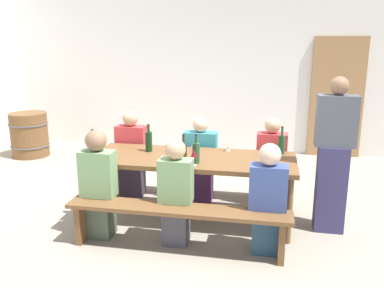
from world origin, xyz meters
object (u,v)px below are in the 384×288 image
at_px(tasting_table, 192,163).
at_px(seated_guest_far_2, 271,165).
at_px(seated_guest_far_0, 132,156).
at_px(standing_host, 333,159).
at_px(wine_glass_0, 192,148).
at_px(wine_glass_1, 228,143).
at_px(wine_bottle_3, 282,144).
at_px(wine_glass_3, 98,146).
at_px(bench_far, 203,170).
at_px(seated_guest_far_1, 200,162).
at_px(wine_bottle_0, 149,141).
at_px(wine_barrel, 29,135).
at_px(bench_near, 177,216).
at_px(seated_guest_near_2, 268,201).
at_px(wine_bottle_4, 93,147).
at_px(seated_guest_near_0, 99,186).
at_px(wooden_door, 337,98).
at_px(wine_bottle_1, 196,152).
at_px(wine_bottle_2, 183,154).
at_px(wine_glass_2, 194,154).
at_px(seated_guest_near_1, 176,194).

distance_m(tasting_table, seated_guest_far_2, 1.07).
relative_size(seated_guest_far_0, standing_host, 0.69).
relative_size(wine_glass_0, wine_glass_1, 1.29).
xyz_separation_m(wine_bottle_3, wine_glass_3, (-2.04, -0.48, -0.01)).
height_order(bench_far, seated_guest_far_1, seated_guest_far_1).
height_order(wine_bottle_0, wine_barrel, wine_bottle_0).
bearing_deg(bench_near, seated_guest_far_1, 90.27).
bearing_deg(seated_guest_near_2, seated_guest_far_0, 56.28).
bearing_deg(wine_bottle_4, seated_guest_far_1, 38.58).
height_order(bench_near, wine_bottle_4, wine_bottle_4).
relative_size(seated_guest_near_0, standing_host, 0.69).
distance_m(tasting_table, wine_bottle_3, 1.05).
relative_size(wine_bottle_0, standing_host, 0.19).
bearing_deg(bench_far, wine_bottle_0, -132.00).
bearing_deg(wooden_door, wine_glass_0, -121.24).
distance_m(tasting_table, wine_bottle_1, 0.30).
distance_m(wine_bottle_1, wine_glass_3, 1.14).
relative_size(wine_bottle_4, seated_guest_far_0, 0.28).
bearing_deg(seated_guest_far_1, wine_bottle_2, -1.26).
xyz_separation_m(tasting_table, seated_guest_near_2, (0.86, -0.59, -0.15)).
bearing_deg(seated_guest_near_2, wooden_door, -16.53).
height_order(seated_guest_far_2, standing_host, standing_host).
relative_size(wine_bottle_0, wine_glass_3, 2.05).
height_order(wine_bottle_3, seated_guest_near_2, seated_guest_near_2).
xyz_separation_m(wine_bottle_3, seated_guest_far_2, (-0.11, 0.27, -0.34)).
xyz_separation_m(tasting_table, wine_glass_2, (0.08, -0.32, 0.20)).
distance_m(wine_bottle_4, seated_guest_near_0, 0.51).
bearing_deg(seated_guest_far_2, wine_bottle_0, -72.25).
distance_m(seated_guest_near_0, seated_guest_far_0, 1.19).
bearing_deg(seated_guest_near_0, bench_near, -99.78).
distance_m(wine_bottle_4, wine_glass_2, 1.15).
bearing_deg(wine_bottle_0, wine_bottle_4, -143.20).
bearing_deg(tasting_table, wine_glass_2, -75.57).
bearing_deg(wine_glass_1, wine_glass_2, -113.24).
bearing_deg(tasting_table, wine_bottle_0, 165.67).
xyz_separation_m(bench_far, wine_bottle_3, (0.98, -0.42, 0.51)).
relative_size(bench_near, seated_guest_near_0, 1.92).
relative_size(wine_bottle_4, wine_glass_3, 2.06).
bearing_deg(wine_bottle_0, wooden_door, 50.19).
xyz_separation_m(bench_far, wine_glass_3, (-1.05, -0.90, 0.50)).
bearing_deg(wine_glass_1, wine_bottle_4, -157.41).
height_order(wine_glass_0, seated_guest_far_0, seated_guest_far_0).
relative_size(wine_glass_2, standing_host, 0.11).
bearing_deg(seated_guest_near_2, wine_bottle_0, 62.36).
height_order(bench_far, wine_bottle_0, wine_bottle_0).
relative_size(tasting_table, wine_bottle_1, 7.40).
bearing_deg(wine_glass_3, bench_far, 40.58).
bearing_deg(seated_guest_near_2, seated_guest_near_1, 90.00).
bearing_deg(wine_barrel, seated_guest_far_2, -19.42).
distance_m(wine_glass_0, seated_guest_far_2, 1.14).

